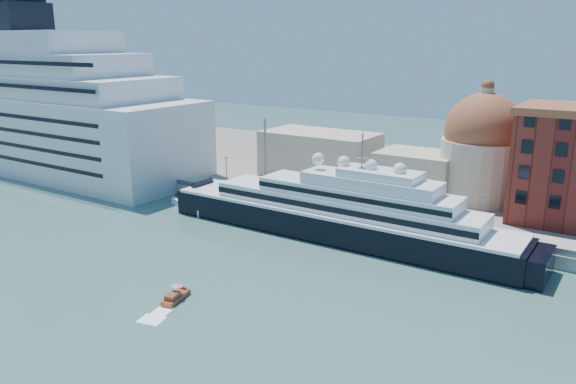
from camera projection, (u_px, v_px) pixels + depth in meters
The scene contains 9 objects.
ground at pixel (248, 271), 94.44m from camera, with size 400.00×400.00×0.00m, color #365E59.
quay at pixel (343, 213), 121.52m from camera, with size 180.00×10.00×2.50m, color gray.
land at pixel (413, 177), 154.64m from camera, with size 260.00×72.00×2.00m, color slate.
quay_fence at pixel (334, 210), 117.41m from camera, with size 180.00×0.10×1.20m, color slate.
superyacht at pixel (324, 214), 111.13m from camera, with size 82.52×11.44×24.66m.
service_barge at pixel (194, 206), 128.56m from camera, with size 14.15×8.78×3.02m.
water_taxi at pixel (175, 297), 83.42m from camera, with size 3.03×5.81×2.63m.
church at pixel (414, 155), 134.72m from camera, with size 66.00×18.00×25.50m.
lamp_posts at pixel (290, 169), 124.60m from camera, with size 120.80×2.40×18.00m.
Camera 1 is at (53.77, -69.56, 37.55)m, focal length 35.00 mm.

